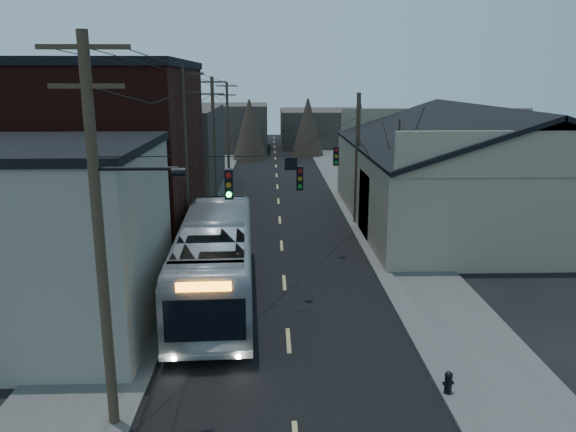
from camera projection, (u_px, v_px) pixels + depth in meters
name	position (u px, v px, depth m)	size (l,w,h in m)	color
road_surface	(279.00, 207.00, 41.95)	(9.00, 110.00, 0.02)	black
sidewalk_left	(192.00, 207.00, 41.74)	(4.00, 110.00, 0.12)	#474744
sidewalk_right	(365.00, 206.00, 42.14)	(4.00, 110.00, 0.12)	#474744
building_clapboard	(41.00, 244.00, 20.46)	(8.00, 8.00, 7.00)	gray
building_brick	(99.00, 160.00, 30.74)	(10.00, 12.00, 10.00)	black
building_left_far	(163.00, 151.00, 46.65)	(9.00, 14.00, 7.00)	#322D28
warehouse	(477.00, 183.00, 36.86)	(16.16, 20.60, 7.73)	gray
building_far_left	(230.00, 127.00, 75.02)	(10.00, 12.00, 6.00)	#322D28
building_far_right	(323.00, 127.00, 80.39)	(12.00, 14.00, 5.00)	#322D28
bare_tree	(397.00, 184.00, 31.59)	(0.40, 0.40, 7.20)	black
utility_lines	(230.00, 151.00, 34.99)	(11.24, 45.28, 10.50)	#382B1E
bus	(216.00, 259.00, 24.10)	(3.03, 12.96, 3.61)	#A6ACB2
parked_car	(217.00, 210.00, 38.28)	(1.29, 3.69, 1.22)	#A3A5AB
fire_hydrant	(448.00, 381.00, 16.89)	(0.34, 0.24, 0.71)	black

